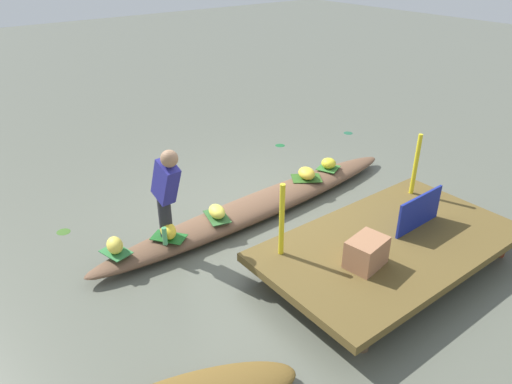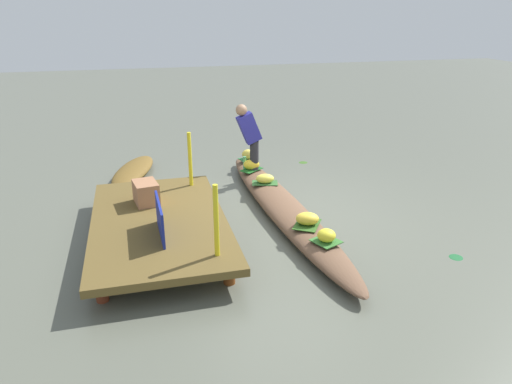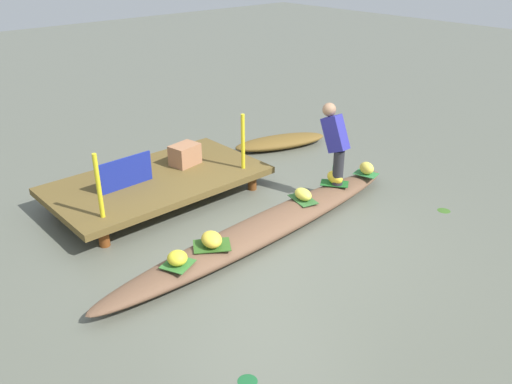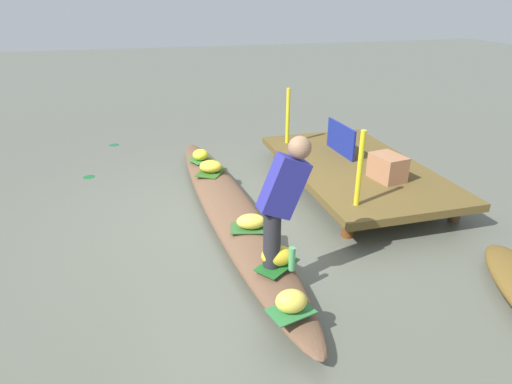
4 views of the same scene
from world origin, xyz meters
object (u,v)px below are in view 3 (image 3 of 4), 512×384
(vendor_boat, at_px, (266,227))
(water_bottle, at_px, (334,173))
(vendor_person, at_px, (335,140))
(market_banner, at_px, (126,172))
(banana_bunch_0, at_px, (303,194))
(banana_bunch_2, at_px, (177,258))
(moored_boat, at_px, (281,142))
(banana_bunch_3, at_px, (212,239))
(banana_bunch_4, at_px, (335,177))
(produce_crate, at_px, (185,155))
(banana_bunch_1, at_px, (367,168))

(vendor_boat, xyz_separation_m, water_bottle, (1.64, 0.23, 0.24))
(vendor_person, relative_size, water_bottle, 5.29)
(vendor_boat, height_order, market_banner, market_banner)
(banana_bunch_0, bearing_deg, banana_bunch_2, -175.27)
(vendor_boat, distance_m, banana_bunch_2, 1.50)
(moored_boat, height_order, banana_bunch_3, banana_bunch_3)
(water_bottle, bearing_deg, market_banner, 146.76)
(vendor_person, height_order, water_bottle, vendor_person)
(vendor_person, bearing_deg, banana_bunch_2, -174.72)
(banana_bunch_4, bearing_deg, moored_boat, 66.42)
(banana_bunch_2, height_order, produce_crate, produce_crate)
(moored_boat, height_order, vendor_person, vendor_person)
(banana_bunch_2, xyz_separation_m, banana_bunch_3, (0.54, 0.06, 0.00))
(banana_bunch_0, distance_m, vendor_person, 0.96)
(vendor_boat, xyz_separation_m, banana_bunch_3, (-0.94, -0.05, 0.22))
(moored_boat, distance_m, water_bottle, 2.20)
(moored_boat, xyz_separation_m, vendor_person, (-0.94, -2.08, 0.84))
(vendor_boat, distance_m, moored_boat, 3.33)
(banana_bunch_1, height_order, water_bottle, water_bottle)
(banana_bunch_2, relative_size, market_banner, 0.29)
(banana_bunch_0, xyz_separation_m, vendor_person, (0.74, 0.09, 0.61))
(banana_bunch_1, xyz_separation_m, water_bottle, (-0.55, 0.20, 0.01))
(banana_bunch_0, distance_m, banana_bunch_1, 1.40)
(banana_bunch_2, relative_size, water_bottle, 1.03)
(banana_bunch_0, xyz_separation_m, banana_bunch_1, (1.40, -0.05, 0.02))
(moored_boat, distance_m, banana_bunch_3, 4.11)
(banana_bunch_1, bearing_deg, moored_boat, 82.85)
(vendor_boat, relative_size, banana_bunch_3, 16.50)
(moored_boat, bearing_deg, produce_crate, -157.12)
(banana_bunch_0, height_order, banana_bunch_2, banana_bunch_2)
(banana_bunch_1, height_order, banana_bunch_3, banana_bunch_1)
(banana_bunch_3, xyz_separation_m, market_banner, (-0.01, 1.98, 0.23))
(vendor_boat, height_order, banana_bunch_4, banana_bunch_4)
(vendor_person, xyz_separation_m, produce_crate, (-1.37, 1.90, -0.43))
(banana_bunch_0, xyz_separation_m, market_banner, (-1.74, 1.86, 0.24))
(banana_bunch_3, bearing_deg, market_banner, 90.41)
(moored_boat, height_order, banana_bunch_2, banana_bunch_2)
(moored_boat, relative_size, vendor_person, 1.50)
(banana_bunch_0, height_order, water_bottle, water_bottle)
(banana_bunch_4, relative_size, vendor_person, 0.24)
(moored_boat, distance_m, banana_bunch_2, 4.60)
(vendor_boat, bearing_deg, produce_crate, 83.06)
(vendor_boat, height_order, banana_bunch_0, banana_bunch_0)
(vendor_boat, xyz_separation_m, banana_bunch_1, (2.18, 0.03, 0.23))
(banana_bunch_0, height_order, market_banner, market_banner)
(market_banner, bearing_deg, banana_bunch_3, -91.35)
(moored_boat, relative_size, banana_bunch_2, 7.75)
(water_bottle, height_order, produce_crate, produce_crate)
(vendor_boat, distance_m, produce_crate, 2.10)
(banana_bunch_3, distance_m, banana_bunch_4, 2.48)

